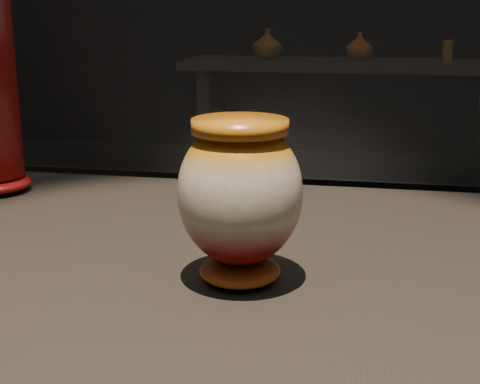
# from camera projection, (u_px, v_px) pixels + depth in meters

# --- Properties ---
(main_vase) EXTENTS (0.16, 0.16, 0.20)m
(main_vase) POSITION_uv_depth(u_px,v_px,m) (240.00, 195.00, 0.77)
(main_vase) COLOR #620B08
(main_vase) RESTS_ON display_plinth
(back_shelf) EXTENTS (2.00, 0.60, 0.90)m
(back_shelf) POSITION_uv_depth(u_px,v_px,m) (347.00, 104.00, 4.10)
(back_shelf) COLOR black
(back_shelf) RESTS_ON ground
(back_vase_left) EXTENTS (0.24, 0.24, 0.18)m
(back_vase_left) POSITION_uv_depth(u_px,v_px,m) (268.00, 44.00, 4.06)
(back_vase_left) COLOR #8F5514
(back_vase_left) RESTS_ON back_shelf
(back_vase_mid) EXTENTS (0.22, 0.22, 0.17)m
(back_vase_mid) POSITION_uv_depth(u_px,v_px,m) (359.00, 46.00, 4.03)
(back_vase_mid) COLOR #620B08
(back_vase_mid) RESTS_ON back_shelf
(back_vase_right) EXTENTS (0.06, 0.06, 0.13)m
(back_vase_right) POSITION_uv_depth(u_px,v_px,m) (447.00, 51.00, 3.88)
(back_vase_right) COLOR #8F5514
(back_vase_right) RESTS_ON back_shelf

